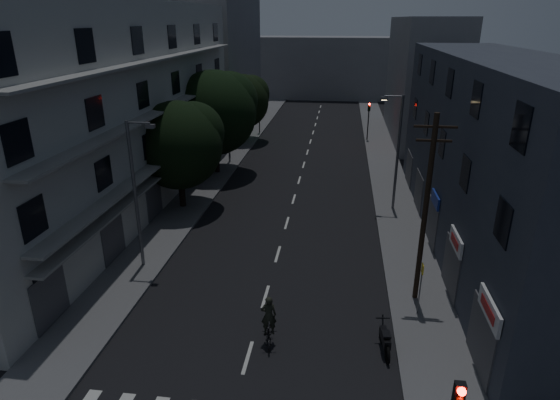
% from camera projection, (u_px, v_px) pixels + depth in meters
% --- Properties ---
extents(ground, '(160.00, 160.00, 0.00)m').
position_uv_depth(ground, '(300.00, 178.00, 40.19)').
color(ground, black).
rests_on(ground, ground).
extents(sidewalk_left, '(3.00, 90.00, 0.15)m').
position_uv_depth(sidewalk_left, '(215.00, 174.00, 41.08)').
color(sidewalk_left, '#565659').
rests_on(sidewalk_left, ground).
extents(sidewalk_right, '(3.00, 90.00, 0.15)m').
position_uv_depth(sidewalk_right, '(389.00, 181.00, 39.25)').
color(sidewalk_right, '#565659').
rests_on(sidewalk_right, ground).
extents(lane_markings, '(0.15, 60.50, 0.01)m').
position_uv_depth(lane_markings, '(306.00, 158.00, 45.96)').
color(lane_markings, beige).
rests_on(lane_markings, ground).
extents(building_left, '(7.00, 36.00, 14.00)m').
position_uv_depth(building_left, '(122.00, 108.00, 32.65)').
color(building_left, '#B2B2AC').
rests_on(building_left, ground).
extents(building_right, '(6.19, 28.00, 11.00)m').
position_uv_depth(building_right, '(493.00, 157.00, 26.57)').
color(building_right, '#2E333F').
rests_on(building_right, ground).
extents(building_far_left, '(6.00, 20.00, 16.00)m').
position_uv_depth(building_far_left, '(224.00, 59.00, 60.01)').
color(building_far_left, slate).
rests_on(building_far_left, ground).
extents(building_far_right, '(6.00, 20.00, 13.00)m').
position_uv_depth(building_far_right, '(422.00, 79.00, 52.08)').
color(building_far_right, slate).
rests_on(building_far_right, ground).
extents(building_far_end, '(24.00, 8.00, 10.00)m').
position_uv_depth(building_far_end, '(324.00, 68.00, 79.96)').
color(building_far_end, slate).
rests_on(building_far_end, ground).
extents(tree_near, '(6.12, 6.12, 7.55)m').
position_uv_depth(tree_near, '(179.00, 142.00, 32.26)').
color(tree_near, black).
rests_on(tree_near, sidewalk_left).
extents(tree_mid, '(7.14, 7.14, 8.78)m').
position_uv_depth(tree_mid, '(215.00, 110.00, 39.53)').
color(tree_mid, black).
rests_on(tree_mid, sidewalk_left).
extents(tree_far, '(5.82, 5.82, 7.19)m').
position_uv_depth(tree_far, '(243.00, 99.00, 50.63)').
color(tree_far, black).
rests_on(tree_far, sidewalk_left).
extents(traffic_signal_far_right, '(0.28, 0.37, 4.10)m').
position_uv_depth(traffic_signal_far_right, '(369.00, 113.00, 51.35)').
color(traffic_signal_far_right, black).
rests_on(traffic_signal_far_right, sidewalk_right).
extents(traffic_signal_far_left, '(0.28, 0.37, 4.10)m').
position_uv_depth(traffic_signal_far_left, '(259.00, 108.00, 54.61)').
color(traffic_signal_far_left, black).
rests_on(traffic_signal_far_left, sidewalk_left).
extents(street_lamp_left_near, '(1.51, 0.25, 8.00)m').
position_uv_depth(street_lamp_left_near, '(137.00, 189.00, 24.21)').
color(street_lamp_left_near, slate).
rests_on(street_lamp_left_near, sidewalk_left).
extents(street_lamp_right, '(1.51, 0.25, 8.00)m').
position_uv_depth(street_lamp_right, '(397.00, 147.00, 31.93)').
color(street_lamp_right, '#55565C').
rests_on(street_lamp_right, sidewalk_right).
extents(street_lamp_left_far, '(1.51, 0.25, 8.00)m').
position_uv_depth(street_lamp_left_far, '(229.00, 115.00, 42.89)').
color(street_lamp_left_far, '#585A60').
rests_on(street_lamp_left_far, sidewalk_left).
extents(utility_pole, '(1.80, 0.24, 9.00)m').
position_uv_depth(utility_pole, '(426.00, 207.00, 21.07)').
color(utility_pole, black).
rests_on(utility_pole, sidewalk_right).
extents(bus_stop_sign, '(0.06, 0.35, 2.52)m').
position_uv_depth(bus_stop_sign, '(421.00, 280.00, 20.93)').
color(bus_stop_sign, '#595B60').
rests_on(bus_stop_sign, sidewalk_right).
extents(motorcycle, '(0.58, 2.02, 1.30)m').
position_uv_depth(motorcycle, '(385.00, 340.00, 19.14)').
color(motorcycle, black).
rests_on(motorcycle, ground).
extents(cyclist, '(0.93, 1.86, 2.25)m').
position_uv_depth(cyclist, '(269.00, 327.00, 19.55)').
color(cyclist, black).
rests_on(cyclist, ground).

